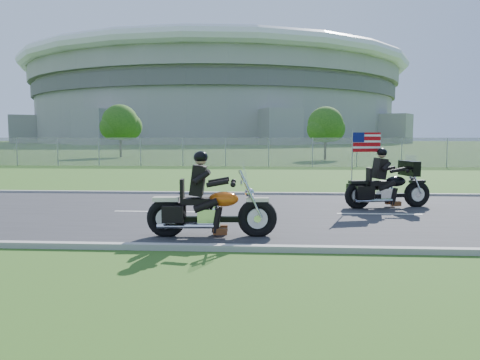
{
  "coord_description": "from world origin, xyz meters",
  "views": [
    {
      "loc": [
        1.14,
        -12.35,
        2.07
      ],
      "look_at": [
        0.33,
        0.0,
        0.92
      ],
      "focal_mm": 35.0,
      "sensor_mm": 36.0,
      "label": 1
    }
  ],
  "objects": [
    {
      "name": "curb_south",
      "position": [
        0.0,
        -4.05,
        0.05
      ],
      "size": [
        120.0,
        0.18,
        0.12
      ],
      "primitive_type": "cube",
      "color": "#9E9B93",
      "rests_on": "ground"
    },
    {
      "name": "motorcycle_lead",
      "position": [
        -0.1,
        -3.01,
        0.56
      ],
      "size": [
        2.67,
        0.74,
        1.79
      ],
      "rotation": [
        0.0,
        0.0,
        0.07
      ],
      "color": "black",
      "rests_on": "ground"
    },
    {
      "name": "road",
      "position": [
        0.0,
        0.0,
        0.02
      ],
      "size": [
        120.0,
        8.0,
        0.04
      ],
      "primitive_type": "cube",
      "color": "#28282B",
      "rests_on": "ground"
    },
    {
      "name": "motorcycle_follow",
      "position": [
        4.49,
        1.2,
        0.6
      ],
      "size": [
        2.58,
        1.12,
        2.18
      ],
      "rotation": [
        0.0,
        0.0,
        0.24
      ],
      "color": "black",
      "rests_on": "ground"
    },
    {
      "name": "tree_fence_near",
      "position": [
        6.04,
        30.04,
        2.97
      ],
      "size": [
        3.52,
        3.28,
        4.75
      ],
      "color": "#382316",
      "rests_on": "ground"
    },
    {
      "name": "stadium",
      "position": [
        -20.0,
        170.0,
        15.58
      ],
      "size": [
        140.4,
        140.4,
        29.2
      ],
      "color": "#A3A099",
      "rests_on": "ground"
    },
    {
      "name": "ground",
      "position": [
        0.0,
        0.0,
        0.0
      ],
      "size": [
        420.0,
        420.0,
        0.0
      ],
      "primitive_type": "plane",
      "color": "#29581B",
      "rests_on": "ground"
    },
    {
      "name": "curb_north",
      "position": [
        0.0,
        4.05,
        0.05
      ],
      "size": [
        120.0,
        0.18,
        0.12
      ],
      "primitive_type": "cube",
      "color": "#9E9B93",
      "rests_on": "ground"
    },
    {
      "name": "tree_fence_mid",
      "position": [
        -13.95,
        34.04,
        3.3
      ],
      "size": [
        3.96,
        3.69,
        5.3
      ],
      "color": "#382316",
      "rests_on": "ground"
    },
    {
      "name": "fence",
      "position": [
        -5.0,
        20.0,
        1.0
      ],
      "size": [
        60.0,
        0.03,
        2.0
      ],
      "primitive_type": "cube",
      "color": "gray",
      "rests_on": "ground"
    }
  ]
}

